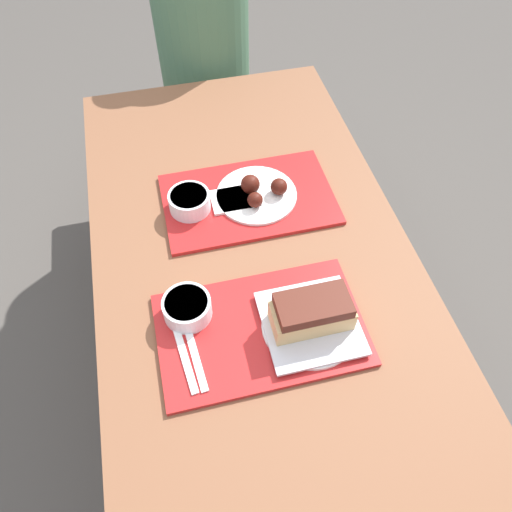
% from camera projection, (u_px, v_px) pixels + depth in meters
% --- Properties ---
extents(ground_plane, '(12.00, 12.00, 0.00)m').
position_uv_depth(ground_plane, '(257.00, 384.00, 1.80)').
color(ground_plane, '#4C4742').
extents(picnic_table, '(0.79, 1.59, 0.73)m').
position_uv_depth(picnic_table, '(257.00, 287.00, 1.30)').
color(picnic_table, brown).
rests_on(picnic_table, ground_plane).
extents(picnic_bench_far, '(0.75, 0.28, 0.45)m').
position_uv_depth(picnic_bench_far, '(200.00, 124.00, 2.09)').
color(picnic_bench_far, brown).
rests_on(picnic_bench_far, ground_plane).
extents(tray_near, '(0.46, 0.29, 0.01)m').
position_uv_depth(tray_near, '(261.00, 330.00, 1.11)').
color(tray_near, red).
rests_on(tray_near, picnic_table).
extents(tray_far, '(0.46, 0.29, 0.01)m').
position_uv_depth(tray_far, '(249.00, 199.00, 1.35)').
color(tray_far, red).
rests_on(tray_far, picnic_table).
extents(bowl_coleslaw_near, '(0.11, 0.11, 0.05)m').
position_uv_depth(bowl_coleslaw_near, '(187.00, 307.00, 1.10)').
color(bowl_coleslaw_near, silver).
rests_on(bowl_coleslaw_near, tray_near).
extents(brisket_sandwich_plate, '(0.22, 0.22, 0.10)m').
position_uv_depth(brisket_sandwich_plate, '(311.00, 317.00, 1.08)').
color(brisket_sandwich_plate, white).
rests_on(brisket_sandwich_plate, tray_near).
extents(plastic_fork_near, '(0.03, 0.17, 0.00)m').
position_uv_depth(plastic_fork_near, '(185.00, 358.00, 1.06)').
color(plastic_fork_near, white).
rests_on(plastic_fork_near, tray_near).
extents(plastic_knife_near, '(0.03, 0.17, 0.00)m').
position_uv_depth(plastic_knife_near, '(195.00, 355.00, 1.06)').
color(plastic_knife_near, white).
rests_on(plastic_knife_near, tray_near).
extents(bowl_coleslaw_far, '(0.11, 0.11, 0.05)m').
position_uv_depth(bowl_coleslaw_far, '(189.00, 201.00, 1.30)').
color(bowl_coleslaw_far, silver).
rests_on(bowl_coleslaw_far, tray_far).
extents(wings_plate_far, '(0.22, 0.22, 0.06)m').
position_uv_depth(wings_plate_far, '(258.00, 192.00, 1.33)').
color(wings_plate_far, white).
rests_on(wings_plate_far, tray_far).
extents(napkin_far, '(0.13, 0.09, 0.01)m').
position_uv_depth(napkin_far, '(235.00, 199.00, 1.33)').
color(napkin_far, white).
rests_on(napkin_far, tray_far).
extents(person_seated_across, '(0.33, 0.33, 0.74)m').
position_uv_depth(person_seated_across, '(202.00, 34.00, 1.79)').
color(person_seated_across, '#477051').
rests_on(person_seated_across, picnic_bench_far).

